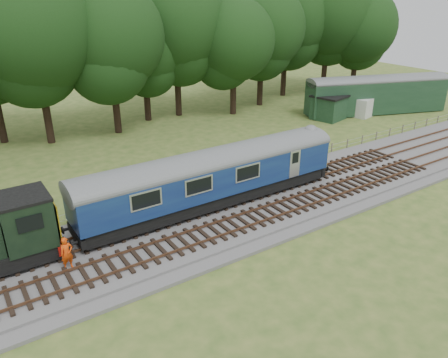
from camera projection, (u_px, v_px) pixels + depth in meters
ground at (229, 217)px, 28.09m from camera, size 120.00×120.00×0.00m
ballast at (229, 214)px, 28.02m from camera, size 70.00×7.00×0.35m
track_north at (217, 203)px, 28.99m from camera, size 67.20×2.40×0.21m
track_south at (244, 221)px, 26.71m from camera, size 67.20×2.40×0.21m
fence at (194, 192)px, 31.52m from camera, size 64.00×0.12×1.00m
tree_line at (109, 131)px, 44.84m from camera, size 70.00×8.00×18.00m
dmu_railcar at (212, 174)px, 27.92m from camera, size 18.05×2.86×3.88m
worker at (67, 253)px, 22.02m from camera, size 0.70×0.51×1.78m
parked_coach at (377, 92)px, 50.16m from camera, size 16.69×8.36×4.26m
shed at (329, 107)px, 48.19m from camera, size 3.94×3.94×2.68m
caravan at (366, 106)px, 50.06m from camera, size 4.65×3.08×2.08m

